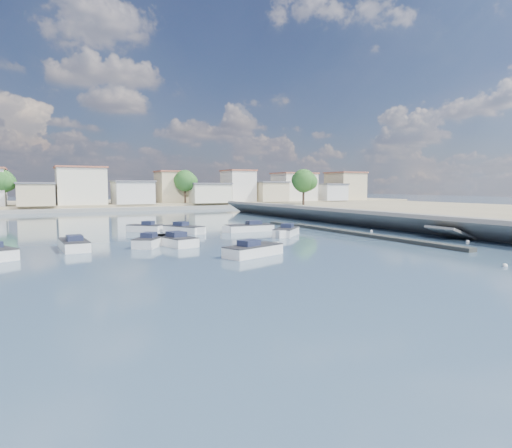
{
  "coord_description": "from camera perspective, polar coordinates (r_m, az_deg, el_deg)",
  "views": [
    {
      "loc": [
        -24.51,
        -25.29,
        5.33
      ],
      "look_at": [
        -3.75,
        14.52,
        1.4
      ],
      "focal_mm": 30.0,
      "sensor_mm": 36.0,
      "label": 1
    }
  ],
  "objects": [
    {
      "name": "motorboat_d",
      "position": [
        46.6,
        3.99,
        -1.11
      ],
      "size": [
        4.6,
        4.54,
        1.48
      ],
      "color": "silver",
      "rests_on": "ground"
    },
    {
      "name": "seawall_walkway",
      "position": [
        57.75,
        20.72,
        0.28
      ],
      "size": [
        5.0,
        90.0,
        1.8
      ],
      "primitive_type": "cube",
      "color": "slate",
      "rests_on": "ground"
    },
    {
      "name": "breakwater",
      "position": [
        49.55,
        12.0,
        -1.08
      ],
      "size": [
        2.0,
        31.02,
        0.35
      ],
      "color": "black",
      "rests_on": "ground"
    },
    {
      "name": "mooring_buoys",
      "position": [
        48.72,
        11.27,
        -1.32
      ],
      "size": [
        18.78,
        33.33,
        0.34
      ],
      "color": "white",
      "rests_on": "ground"
    },
    {
      "name": "far_shore_land",
      "position": [
        119.91,
        -15.74,
        2.6
      ],
      "size": [
        160.0,
        40.0,
        1.4
      ],
      "primitive_type": "cube",
      "color": "gray",
      "rests_on": "ground"
    },
    {
      "name": "far_shore_quay",
      "position": [
        99.48,
        -13.25,
        2.03
      ],
      "size": [
        160.0,
        2.5,
        0.8
      ],
      "primitive_type": "cube",
      "color": "slate",
      "rests_on": "ground"
    },
    {
      "name": "far_town",
      "position": [
        108.11,
        -8.55,
        4.74
      ],
      "size": [
        113.01,
        12.8,
        8.35
      ],
      "color": "beige",
      "rests_on": "far_shore_land"
    },
    {
      "name": "motorboat_e",
      "position": [
        40.07,
        -11.15,
        -2.19
      ],
      "size": [
        3.3,
        6.13,
        1.48
      ],
      "color": "silver",
      "rests_on": "ground"
    },
    {
      "name": "shore_trees",
      "position": [
        99.01,
        -8.2,
        5.47
      ],
      "size": [
        74.56,
        38.32,
        7.92
      ],
      "color": "#38281E",
      "rests_on": "ground"
    },
    {
      "name": "motorboat_c",
      "position": [
        50.95,
        -1.18,
        -0.58
      ],
      "size": [
        6.29,
        2.49,
        1.48
      ],
      "color": "silver",
      "rests_on": "ground"
    },
    {
      "name": "motorboat_g",
      "position": [
        49.85,
        -9.33,
        -0.76
      ],
      "size": [
        4.09,
        5.4,
        1.48
      ],
      "color": "silver",
      "rests_on": "ground"
    },
    {
      "name": "motorboat_h",
      "position": [
        33.28,
        -0.04,
        -3.55
      ],
      "size": [
        5.51,
        3.46,
        1.48
      ],
      "color": "silver",
      "rests_on": "ground"
    },
    {
      "name": "motorboat_a",
      "position": [
        39.74,
        -23.16,
        -2.56
      ],
      "size": [
        2.26,
        5.68,
        1.48
      ],
      "color": "silver",
      "rests_on": "ground"
    },
    {
      "name": "motorboat_f",
      "position": [
        52.49,
        -14.79,
        -0.58
      ],
      "size": [
        4.18,
        4.03,
        1.48
      ],
      "color": "silver",
      "rests_on": "ground"
    },
    {
      "name": "ground",
      "position": [
        69.94,
        -6.94,
        0.59
      ],
      "size": [
        400.0,
        400.0,
        0.0
      ],
      "primitive_type": "plane",
      "color": "#314962",
      "rests_on": "ground"
    },
    {
      "name": "motorboat_b",
      "position": [
        39.85,
        -13.71,
        -2.28
      ],
      "size": [
        4.04,
        4.69,
        1.48
      ],
      "color": "silver",
      "rests_on": "ground"
    }
  ]
}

